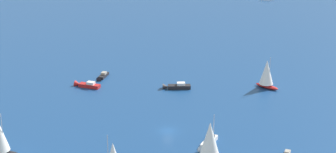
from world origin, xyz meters
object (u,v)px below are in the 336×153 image
at_px(motorboat_near_centre, 86,85).
at_px(motorboat_outer_ring_a, 175,86).
at_px(sailboat_far_stbd, 267,74).
at_px(sailboat_far_port, 210,146).
at_px(motorboat_trailing, 207,143).
at_px(motorboat_offshore, 102,76).

distance_m(motorboat_near_centre, motorboat_outer_ring_a, 27.82).
bearing_deg(motorboat_near_centre, motorboat_outer_ring_a, -92.58).
height_order(sailboat_far_stbd, motorboat_outer_ring_a, sailboat_far_stbd).
xyz_separation_m(sailboat_far_port, motorboat_trailing, (12.16, -0.34, -5.39)).
bearing_deg(motorboat_trailing, motorboat_offshore, 32.98).
distance_m(motorboat_trailing, motorboat_outer_ring_a, 39.53).
bearing_deg(sailboat_far_port, motorboat_near_centre, 33.88).
xyz_separation_m(motorboat_offshore, motorboat_outer_ring_a, (-9.40, -23.66, 0.14)).
height_order(motorboat_near_centre, motorboat_trailing, motorboat_trailing).
height_order(motorboat_near_centre, motorboat_offshore, motorboat_near_centre).
bearing_deg(sailboat_far_port, motorboat_offshore, 27.13).
height_order(sailboat_far_port, motorboat_offshore, sailboat_far_port).
distance_m(sailboat_far_port, sailboat_far_stbd, 55.84).
bearing_deg(sailboat_far_stbd, sailboat_far_port, 158.09).
distance_m(sailboat_far_stbd, motorboat_trailing, 44.79).
height_order(sailboat_far_port, sailboat_far_stbd, sailboat_far_port).
bearing_deg(sailboat_far_stbd, motorboat_near_centre, 89.58).
xyz_separation_m(motorboat_near_centre, motorboat_outer_ring_a, (-1.25, -27.79, 0.02)).
bearing_deg(motorboat_near_centre, motorboat_offshore, -26.86).
distance_m(motorboat_offshore, motorboat_trailing, 57.45).
bearing_deg(motorboat_outer_ring_a, sailboat_far_stbd, -88.28).
relative_size(sailboat_far_port, motorboat_offshore, 1.86).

